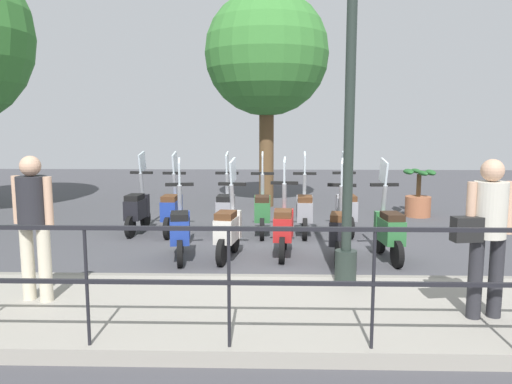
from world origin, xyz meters
The scene contains 19 objects.
ground_plane centered at (0.00, 0.00, 0.00)m, with size 28.00×28.00×0.00m, color #424247.
promenade_walkway centered at (-3.15, 0.00, 0.07)m, with size 2.20×20.00×0.15m.
fence_railing centered at (-4.20, 0.00, 0.89)m, with size 0.04×16.03×1.07m.
lamp_post_near centered at (-2.40, -0.66, 2.25)m, with size 0.26×0.90×4.71m.
pedestrian_with_bag centered at (-3.47, -1.86, 1.08)m, with size 0.37×0.64×1.59m.
pedestrian_distant centered at (-3.10, 2.81, 1.08)m, with size 0.39×0.48×1.59m.
tree_distant centered at (4.11, 0.34, 3.72)m, with size 3.01×3.01×5.26m.
potted_palm centered at (2.80, -3.06, 0.45)m, with size 1.06×0.66×1.05m.
scooter_near_0 centered at (-0.85, -1.54, 0.48)m, with size 1.23×0.44×1.54m.
scooter_near_1 centered at (-0.91, -0.80, 0.48)m, with size 1.22×0.48×1.54m.
scooter_near_2 centered at (-0.66, 0.05, 0.48)m, with size 1.23×0.44×1.54m.
scooter_near_3 centered at (-0.83, 0.90, 0.48)m, with size 1.23×0.47×1.54m.
scooter_near_4 centered at (-0.90, 1.63, 0.48)m, with size 1.23×0.46×1.54m.
scooter_far_0 centered at (0.98, -1.18, 0.48)m, with size 1.23×0.44×1.54m.
scooter_far_1 centered at (0.84, -0.39, 0.48)m, with size 1.23×0.44×1.54m.
scooter_far_2 centered at (0.82, 0.40, 0.48)m, with size 1.23×0.44×1.54m.
scooter_far_3 centered at (0.88, 1.09, 0.48)m, with size 1.23×0.44×1.54m.
scooter_far_4 centered at (0.85, 2.10, 0.48)m, with size 1.23×0.44×1.54m.
scooter_far_5 centered at (0.93, 2.77, 0.48)m, with size 1.23×0.44×1.54m.
Camera 1 is at (-8.31, 0.27, 2.09)m, focal length 35.00 mm.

